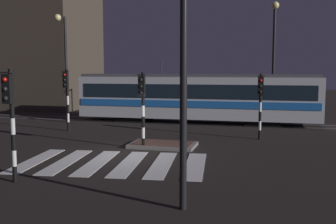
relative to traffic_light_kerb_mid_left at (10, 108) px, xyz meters
name	(u,v)px	position (x,y,z in m)	size (l,w,h in m)	color
ground_plane	(128,155)	(2.03, 4.72, -2.33)	(120.00, 120.00, 0.00)	black
rail_near	(179,123)	(2.03, 14.42, -2.31)	(80.00, 0.12, 0.03)	#59595E
rail_far	(183,121)	(2.03, 15.86, -2.31)	(80.00, 0.12, 0.03)	#59595E
crosswalk_zebra	(113,163)	(2.03, 3.16, -2.32)	(7.29, 4.84, 0.02)	silver
traffic_island	(163,145)	(3.04, 6.69, -2.24)	(2.98, 1.78, 0.18)	slate
traffic_light_kerb_mid_left	(10,108)	(0.00, 0.00, 0.00)	(0.36, 0.42, 3.53)	black
traffic_light_median_centre	(142,99)	(2.32, 5.88, -0.08)	(0.36, 0.42, 3.40)	black
traffic_light_corner_far_right	(260,97)	(7.29, 9.61, -0.14)	(0.36, 0.42, 3.31)	black
traffic_light_corner_far_left	(67,90)	(-3.49, 9.80, 0.01)	(0.36, 0.42, 3.55)	black
street_lamp_near_kerb	(182,7)	(5.60, -1.20, 2.62)	(0.44, 1.21, 7.91)	black
street_lamp_trackside_right	(274,50)	(7.95, 14.57, 2.40)	(0.44, 1.21, 7.50)	black
street_lamp_trackside_left	(64,55)	(-5.40, 13.03, 2.14)	(0.44, 1.21, 7.03)	black
tram	(196,97)	(3.04, 15.14, -0.58)	(15.92, 2.58, 4.15)	silver
building_backdrop	(30,51)	(-14.41, 22.83, 2.98)	(11.62, 8.00, 10.61)	#42382D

